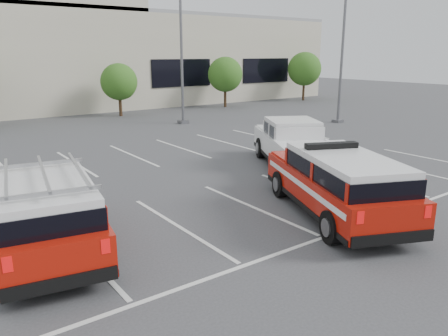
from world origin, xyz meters
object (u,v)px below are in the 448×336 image
Objects in this scene: tree_far_right at (305,70)px; tree_mid_right at (120,83)px; light_pole_mid at (181,46)px; ladder_suv at (48,219)px; tree_right at (226,76)px; white_pickup at (295,150)px; fire_chief_suv at (337,188)px; convention_building at (19,53)px; light_pole_right at (343,46)px.

tree_mid_right is at bearing -180.00° from tree_far_right.
tree_mid_right is 0.39× the size of light_pole_mid.
tree_far_right is 0.84× the size of ladder_suv.
tree_right is at bearing 55.69° from ladder_suv.
white_pickup is 10.80m from ladder_suv.
tree_far_right reaches higher than fire_chief_suv.
tree_right is 27.61m from fire_chief_suv.
convention_building is at bearing 127.42° from white_pickup.
tree_far_right is at bearing -21.51° from convention_building.
tree_far_right is at bearing 72.07° from white_pickup.
light_pole_mid is 10.82m from light_pole_right.
light_pole_right reaches higher than white_pickup.
tree_right is 12.32m from light_pole_right.
tree_far_right reaches higher than tree_mid_right.
light_pole_right reaches higher than ladder_suv.
light_pole_mid is (6.82, -15.86, 0.47)m from convention_building.
white_pickup is (4.35, -29.09, -3.93)m from convention_building.
light_pole_right is 1.78× the size of ladder_suv.
convention_building is 26.83m from tree_far_right.
tree_far_right is (24.91, -9.82, -1.68)m from convention_building.
light_pole_right reaches higher than fire_chief_suv.
light_pole_right is (-9.09, -12.05, 2.14)m from tree_far_right.
fire_chief_suv is at bearing -140.48° from light_pole_right.
tree_mid_right is 0.90× the size of tree_right.
tree_mid_right is 0.63× the size of fire_chief_suv.
convention_building is 5.86× the size of light_pole_mid.
convention_building reaches higher than ladder_suv.
ladder_suv is (-7.56, 2.41, -0.00)m from fire_chief_suv.
convention_building reaches higher than tree_right.
tree_far_right is 0.72× the size of white_pickup.
convention_building reaches higher than tree_mid_right.
light_pole_mid is 1.00× the size of light_pole_right.
light_pole_right is 19.25m from fire_chief_suv.
light_pole_right is at bearing -47.83° from tree_mid_right.
light_pole_right is (15.82, -21.86, 0.47)m from convention_building.
fire_chief_suv is at bearing -134.49° from tree_far_right.
tree_right is at bearing 36.77° from light_pole_mid.
light_pole_right is at bearing -54.11° from convention_building.
tree_right is 0.91× the size of tree_far_right.
light_pole_mid is 14.16m from white_pickup.
tree_right is (10.00, 0.00, 0.27)m from tree_mid_right.
convention_building is 13.58× the size of tree_right.
convention_building is at bearing 115.89° from fire_chief_suv.
tree_mid_right is at bearing 72.81° from ladder_suv.
tree_right is at bearing 84.12° from fire_chief_suv.
light_pole_mid is at bearing -143.23° from tree_right.
fire_chief_suv reaches higher than white_pickup.
tree_mid_right is at bearing -63.43° from convention_building.
fire_chief_suv is 0.95× the size of white_pickup.
white_pickup is at bearing 81.12° from fire_chief_suv.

